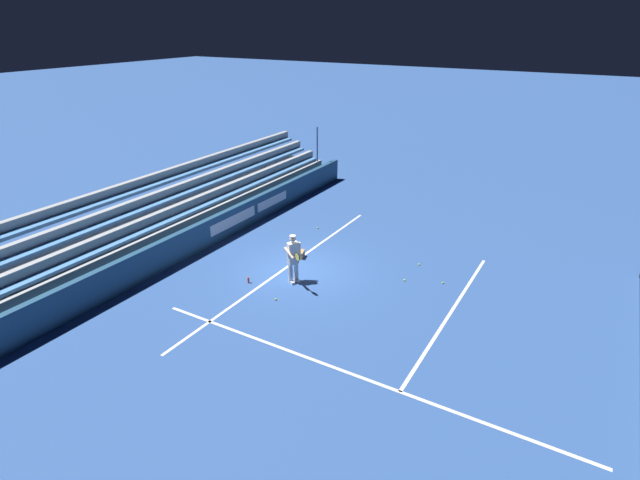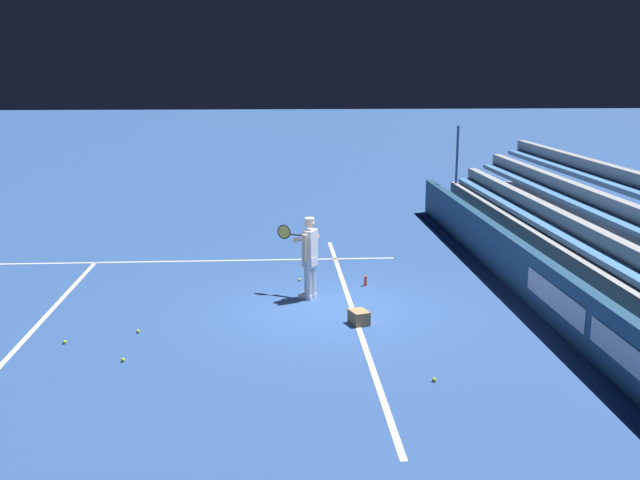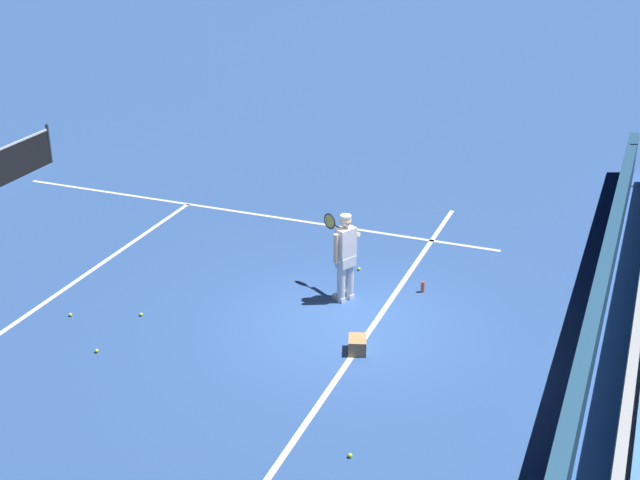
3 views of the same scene
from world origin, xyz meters
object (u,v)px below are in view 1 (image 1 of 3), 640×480
tennis_ball_midcourt (404,280)px  water_bottle (248,280)px  tennis_player (293,259)px  tennis_ball_near_player (276,299)px  tennis_ball_by_box (419,264)px  ball_box_cardboard (300,254)px  tennis_ball_on_baseline (318,228)px  tennis_ball_stray_back (443,283)px

tennis_ball_midcourt → water_bottle: (2.79, -4.51, 0.08)m
tennis_player → tennis_ball_near_player: size_ratio=25.98×
tennis_ball_near_player → water_bottle: (-0.47, -1.45, 0.08)m
tennis_ball_near_player → water_bottle: size_ratio=0.30×
tennis_ball_midcourt → tennis_ball_by_box: 1.38m
tennis_player → tennis_ball_near_player: 1.56m
water_bottle → tennis_player: bearing=122.4°
ball_box_cardboard → tennis_ball_on_baseline: 2.88m
tennis_player → tennis_ball_by_box: (-3.36, 3.22, -0.86)m
tennis_ball_midcourt → tennis_ball_on_baseline: same height
tennis_ball_stray_back → tennis_ball_midcourt: bearing=-68.0°
ball_box_cardboard → tennis_ball_near_player: ball_box_cardboard is taller
tennis_ball_midcourt → tennis_ball_near_player: bearing=-43.2°
tennis_ball_stray_back → tennis_ball_near_player: bearing=-48.6°
tennis_ball_by_box → water_bottle: water_bottle is taller
ball_box_cardboard → water_bottle: ball_box_cardboard is taller
tennis_ball_by_box → ball_box_cardboard: bearing=-68.2°
tennis_ball_by_box → tennis_ball_midcourt: bearing=-0.3°
tennis_player → tennis_ball_near_player: tennis_player is taller
tennis_ball_near_player → tennis_ball_stray_back: size_ratio=1.00×
tennis_player → tennis_ball_by_box: tennis_player is taller
tennis_player → tennis_ball_on_baseline: bearing=-159.2°
tennis_ball_midcourt → tennis_ball_stray_back: size_ratio=1.00×
tennis_ball_stray_back → tennis_player: bearing=-60.9°
ball_box_cardboard → tennis_ball_by_box: ball_box_cardboard is taller
tennis_ball_by_box → water_bottle: size_ratio=0.30×
tennis_ball_near_player → tennis_ball_by_box: (-4.64, 3.07, 0.00)m
ball_box_cardboard → water_bottle: (2.55, -0.44, -0.02)m
tennis_ball_on_baseline → ball_box_cardboard: bearing=17.1°
tennis_ball_midcourt → ball_box_cardboard: bearing=-86.5°
ball_box_cardboard → water_bottle: 2.58m
tennis_ball_midcourt → tennis_ball_on_baseline: size_ratio=1.00×
tennis_ball_stray_back → water_bottle: water_bottle is taller
tennis_player → tennis_ball_stray_back: bearing=119.1°
water_bottle → ball_box_cardboard: bearing=170.3°
tennis_ball_by_box → tennis_ball_on_baseline: bearing=-102.8°
tennis_ball_near_player → tennis_ball_stray_back: (-3.74, 4.25, 0.00)m
tennis_player → water_bottle: bearing=-57.6°
tennis_ball_near_player → tennis_player: bearing=-173.1°
water_bottle → tennis_ball_near_player: bearing=72.1°
tennis_player → tennis_ball_on_baseline: 4.87m
tennis_ball_near_player → tennis_ball_by_box: same height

